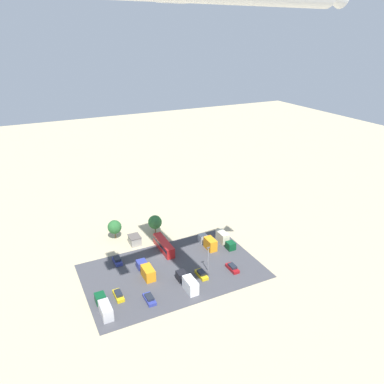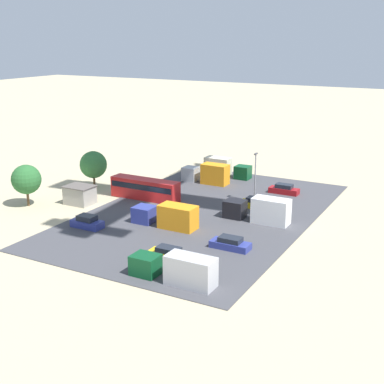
{
  "view_description": "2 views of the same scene",
  "coord_description": "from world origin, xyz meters",
  "px_view_note": "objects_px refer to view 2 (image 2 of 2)",
  "views": [
    {
      "loc": [
        33.04,
        86.11,
        59.45
      ],
      "look_at": [
        1.34,
        22.28,
        29.0
      ],
      "focal_mm": 35.0,
      "sensor_mm": 36.0,
      "label": 1
    },
    {
      "loc": [
        63.08,
        40.57,
        23.97
      ],
      "look_at": [
        0.77,
        6.66,
        3.14
      ],
      "focal_mm": 50.0,
      "sensor_mm": 36.0,
      "label": 2
    }
  ],
  "objects_px": {
    "parked_car_4": "(256,203)",
    "parked_car_2": "(230,244)",
    "parked_car_0": "(169,255)",
    "parked_car_1": "(87,222)",
    "bus": "(145,188)",
    "parked_truck_0": "(225,168)",
    "parked_truck_3": "(168,216)",
    "parked_truck_1": "(260,210)",
    "parked_truck_2": "(177,269)",
    "parked_car_3": "(284,190)",
    "parked_truck_4": "(208,174)",
    "shed_building": "(80,195)"
  },
  "relations": [
    {
      "from": "parked_car_1",
      "to": "parked_car_4",
      "type": "height_order",
      "value": "parked_car_1"
    },
    {
      "from": "shed_building",
      "to": "parked_truck_3",
      "type": "bearing_deg",
      "value": 82.04
    },
    {
      "from": "parked_truck_3",
      "to": "parked_car_2",
      "type": "bearing_deg",
      "value": -106.12
    },
    {
      "from": "parked_car_2",
      "to": "parked_truck_4",
      "type": "height_order",
      "value": "parked_truck_4"
    },
    {
      "from": "shed_building",
      "to": "parked_car_2",
      "type": "bearing_deg",
      "value": 78.88
    },
    {
      "from": "shed_building",
      "to": "parked_truck_4",
      "type": "height_order",
      "value": "parked_truck_4"
    },
    {
      "from": "parked_car_0",
      "to": "parked_car_2",
      "type": "distance_m",
      "value": 7.8
    },
    {
      "from": "parked_car_3",
      "to": "parked_truck_3",
      "type": "distance_m",
      "value": 23.2
    },
    {
      "from": "parked_car_2",
      "to": "parked_car_4",
      "type": "distance_m",
      "value": 16.08
    },
    {
      "from": "parked_car_4",
      "to": "parked_truck_2",
      "type": "height_order",
      "value": "parked_truck_2"
    },
    {
      "from": "parked_truck_2",
      "to": "parked_truck_4",
      "type": "xyz_separation_m",
      "value": [
        -35.08,
        -14.36,
        0.15
      ]
    },
    {
      "from": "shed_building",
      "to": "parked_car_4",
      "type": "distance_m",
      "value": 25.87
    },
    {
      "from": "shed_building",
      "to": "parked_truck_2",
      "type": "distance_m",
      "value": 30.35
    },
    {
      "from": "parked_car_0",
      "to": "parked_truck_2",
      "type": "relative_size",
      "value": 0.51
    },
    {
      "from": "parked_car_4",
      "to": "parked_truck_2",
      "type": "distance_m",
      "value": 26.5
    },
    {
      "from": "parked_car_1",
      "to": "parked_truck_4",
      "type": "distance_m",
      "value": 27.12
    },
    {
      "from": "parked_truck_2",
      "to": "parked_truck_3",
      "type": "relative_size",
      "value": 1.04
    },
    {
      "from": "bus",
      "to": "parked_truck_1",
      "type": "bearing_deg",
      "value": 85.87
    },
    {
      "from": "shed_building",
      "to": "parked_car_4",
      "type": "xyz_separation_m",
      "value": [
        -10.5,
        23.63,
        -0.68
      ]
    },
    {
      "from": "parked_car_0",
      "to": "parked_car_1",
      "type": "relative_size",
      "value": 1.13
    },
    {
      "from": "parked_truck_0",
      "to": "parked_truck_3",
      "type": "height_order",
      "value": "parked_truck_0"
    },
    {
      "from": "parked_car_2",
      "to": "parked_truck_3",
      "type": "height_order",
      "value": "parked_truck_3"
    },
    {
      "from": "parked_car_4",
      "to": "parked_car_0",
      "type": "bearing_deg",
      "value": -3.69
    },
    {
      "from": "parked_car_2",
      "to": "parked_truck_3",
      "type": "distance_m",
      "value": 10.64
    },
    {
      "from": "parked_car_3",
      "to": "shed_building",
      "type": "bearing_deg",
      "value": 128.0
    },
    {
      "from": "parked_car_0",
      "to": "shed_building",
      "type": "bearing_deg",
      "value": 62.49
    },
    {
      "from": "parked_truck_3",
      "to": "parked_truck_4",
      "type": "xyz_separation_m",
      "value": [
        -21.51,
        -5.12,
        0.14
      ]
    },
    {
      "from": "shed_building",
      "to": "parked_truck_2",
      "type": "height_order",
      "value": "parked_truck_2"
    },
    {
      "from": "parked_truck_0",
      "to": "parked_truck_1",
      "type": "bearing_deg",
      "value": 36.5
    },
    {
      "from": "parked_car_3",
      "to": "parked_car_4",
      "type": "bearing_deg",
      "value": 172.57
    },
    {
      "from": "parked_car_3",
      "to": "parked_car_1",
      "type": "bearing_deg",
      "value": 147.48
    },
    {
      "from": "parked_truck_2",
      "to": "parked_truck_0",
      "type": "bearing_deg",
      "value": 18.81
    },
    {
      "from": "parked_car_4",
      "to": "parked_truck_0",
      "type": "height_order",
      "value": "parked_truck_0"
    },
    {
      "from": "parked_truck_3",
      "to": "parked_truck_4",
      "type": "bearing_deg",
      "value": 13.4
    },
    {
      "from": "parked_truck_4",
      "to": "parked_car_4",
      "type": "bearing_deg",
      "value": -125.58
    },
    {
      "from": "bus",
      "to": "parked_car_4",
      "type": "xyz_separation_m",
      "value": [
        -3.93,
        16.44,
        -1.04
      ]
    },
    {
      "from": "parked_car_4",
      "to": "parked_car_2",
      "type": "bearing_deg",
      "value": 11.39
    },
    {
      "from": "parked_car_0",
      "to": "parked_truck_0",
      "type": "height_order",
      "value": "parked_truck_0"
    },
    {
      "from": "bus",
      "to": "parked_car_3",
      "type": "xyz_separation_m",
      "value": [
        -12.81,
        17.6,
        -1.03
      ]
    },
    {
      "from": "bus",
      "to": "parked_car_2",
      "type": "height_order",
      "value": "bus"
    },
    {
      "from": "parked_car_2",
      "to": "parked_truck_0",
      "type": "distance_m",
      "value": 33.28
    },
    {
      "from": "parked_car_4",
      "to": "parked_truck_3",
      "type": "distance_m",
      "value": 14.64
    },
    {
      "from": "parked_car_3",
      "to": "parked_truck_0",
      "type": "distance_m",
      "value": 13.76
    },
    {
      "from": "bus",
      "to": "parked_car_4",
      "type": "distance_m",
      "value": 16.93
    },
    {
      "from": "bus",
      "to": "shed_building",
      "type": "bearing_deg",
      "value": -47.63
    },
    {
      "from": "parked_car_4",
      "to": "parked_truck_1",
      "type": "bearing_deg",
      "value": 27.57
    },
    {
      "from": "parked_car_1",
      "to": "parked_car_3",
      "type": "height_order",
      "value": "parked_car_1"
    },
    {
      "from": "parked_car_2",
      "to": "parked_car_1",
      "type": "bearing_deg",
      "value": 97.02
    },
    {
      "from": "bus",
      "to": "parked_car_0",
      "type": "xyz_separation_m",
      "value": [
        18.13,
        15.02,
        -1.03
      ]
    },
    {
      "from": "parked_car_2",
      "to": "parked_truck_0",
      "type": "xyz_separation_m",
      "value": [
        -29.82,
        -14.74,
        0.89
      ]
    }
  ]
}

